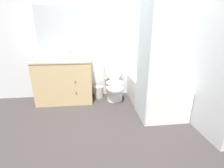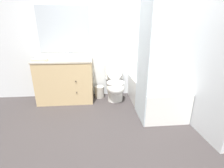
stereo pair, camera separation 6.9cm
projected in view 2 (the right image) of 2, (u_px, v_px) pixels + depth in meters
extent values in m
plane|color=#383333|center=(107.00, 134.00, 2.18)|extent=(14.00, 14.00, 0.00)
cube|color=silver|center=(102.00, 41.00, 3.31)|extent=(8.00, 0.05, 2.50)
cube|color=#B2BCC6|center=(64.00, 30.00, 3.14)|extent=(1.07, 0.01, 0.93)
cube|color=silver|center=(181.00, 43.00, 2.66)|extent=(0.05, 2.58, 2.50)
cube|color=tan|center=(66.00, 81.00, 3.20)|extent=(1.12, 0.57, 0.87)
cube|color=beige|center=(64.00, 60.00, 3.06)|extent=(1.14, 0.59, 0.03)
cylinder|color=white|center=(64.00, 62.00, 3.07)|extent=(0.34, 0.34, 0.10)
sphere|color=#382D23|center=(76.00, 81.00, 2.91)|extent=(0.02, 0.02, 0.02)
sphere|color=#382D23|center=(77.00, 92.00, 2.99)|extent=(0.02, 0.02, 0.02)
cylinder|color=silver|center=(66.00, 57.00, 3.25)|extent=(0.04, 0.04, 0.04)
cylinder|color=silver|center=(65.00, 55.00, 3.19)|extent=(0.02, 0.11, 0.09)
cylinder|color=silver|center=(63.00, 57.00, 3.24)|extent=(0.03, 0.03, 0.04)
cylinder|color=silver|center=(68.00, 57.00, 3.25)|extent=(0.03, 0.03, 0.04)
cylinder|color=white|center=(115.00, 95.00, 3.29)|extent=(0.33, 0.33, 0.24)
ellipsoid|color=white|center=(116.00, 87.00, 3.17)|extent=(0.38, 0.50, 0.29)
torus|color=white|center=(116.00, 83.00, 3.14)|extent=(0.38, 0.38, 0.04)
cube|color=white|center=(114.00, 71.00, 3.41)|extent=(0.39, 0.18, 0.34)
ellipsoid|color=white|center=(115.00, 70.00, 3.28)|extent=(0.36, 0.15, 0.46)
cube|color=white|center=(153.00, 94.00, 3.00)|extent=(0.74, 1.44, 0.51)
cube|color=#ACB1B2|center=(154.00, 82.00, 2.92)|extent=(0.62, 1.32, 0.01)
cube|color=silver|center=(143.00, 64.00, 2.34)|extent=(0.01, 0.60, 1.90)
cylinder|color=#B7B2A8|center=(100.00, 92.00, 3.46)|extent=(0.22, 0.22, 0.26)
cube|color=white|center=(68.00, 56.00, 3.22)|extent=(0.13, 0.13, 0.09)
ellipsoid|color=white|center=(67.00, 53.00, 3.20)|extent=(0.06, 0.04, 0.03)
cube|color=beige|center=(40.00, 60.00, 2.85)|extent=(0.26, 0.17, 0.05)
cube|color=beige|center=(154.00, 87.00, 2.48)|extent=(0.33, 0.19, 0.10)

